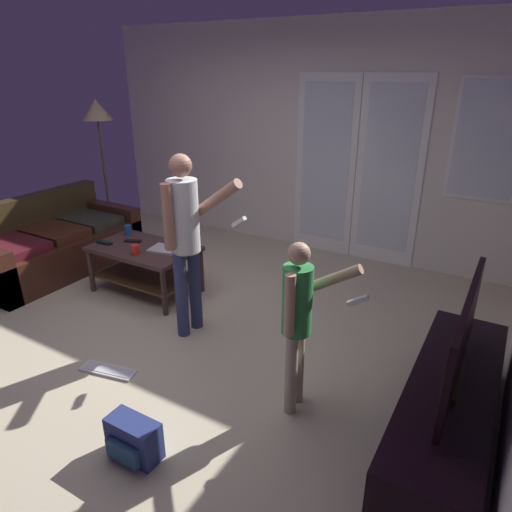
# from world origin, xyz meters

# --- Properties ---
(ground_plane) EXTENTS (5.40, 5.41, 0.02)m
(ground_plane) POSITION_xyz_m (0.00, 0.00, -0.01)
(ground_plane) COLOR #C1B395
(wall_back_with_doors) EXTENTS (5.40, 0.09, 2.71)m
(wall_back_with_doors) POSITION_xyz_m (0.12, 2.67, 1.31)
(wall_back_with_doors) COLOR silver
(wall_back_with_doors) RESTS_ON ground_plane
(leather_couch) EXTENTS (0.92, 1.82, 0.81)m
(leather_couch) POSITION_xyz_m (-1.99, 0.53, 0.28)
(leather_couch) COLOR #381D15
(leather_couch) RESTS_ON ground_plane
(coffee_table) EXTENTS (1.04, 0.64, 0.49)m
(coffee_table) POSITION_xyz_m (-0.67, 0.63, 0.36)
(coffee_table) COLOR #3F2A28
(coffee_table) RESTS_ON ground_plane
(tv_stand) EXTENTS (0.49, 1.77, 0.42)m
(tv_stand) POSITION_xyz_m (2.34, 0.03, 0.21)
(tv_stand) COLOR black
(tv_stand) RESTS_ON ground_plane
(flat_screen_tv) EXTENTS (0.08, 1.20, 0.60)m
(flat_screen_tv) POSITION_xyz_m (2.33, 0.03, 0.72)
(flat_screen_tv) COLOR black
(flat_screen_tv) RESTS_ON tv_stand
(person_adult) EXTENTS (0.64, 0.42, 1.55)m
(person_adult) POSITION_xyz_m (0.20, 0.25, 0.93)
(person_adult) COLOR navy
(person_adult) RESTS_ON ground_plane
(person_child) EXTENTS (0.50, 0.35, 1.20)m
(person_child) POSITION_xyz_m (1.41, -0.17, 0.72)
(person_child) COLOR tan
(person_child) RESTS_ON ground_plane
(floor_lamp) EXTENTS (0.38, 0.38, 1.79)m
(floor_lamp) POSITION_xyz_m (-2.31, 1.68, 1.57)
(floor_lamp) COLOR #3C2421
(floor_lamp) RESTS_ON ground_plane
(backpack) EXTENTS (0.33, 0.20, 0.25)m
(backpack) POSITION_xyz_m (0.77, -1.05, 0.12)
(backpack) COLOR navy
(backpack) RESTS_ON ground_plane
(loose_keyboard) EXTENTS (0.46, 0.22, 0.02)m
(loose_keyboard) POSITION_xyz_m (0.01, -0.55, 0.01)
(loose_keyboard) COLOR white
(loose_keyboard) RESTS_ON ground_plane
(laptop_closed) EXTENTS (0.34, 0.28, 0.02)m
(laptop_closed) POSITION_xyz_m (-0.42, 0.67, 0.50)
(laptop_closed) COLOR #B4ADAF
(laptop_closed) RESTS_ON coffee_table
(cup_near_edge) EXTENTS (0.08, 0.08, 0.09)m
(cup_near_edge) POSITION_xyz_m (-0.60, 0.44, 0.54)
(cup_near_edge) COLOR red
(cup_near_edge) RESTS_ON coffee_table
(cup_by_laptop) EXTENTS (0.07, 0.07, 0.10)m
(cup_by_laptop) POSITION_xyz_m (-1.07, 0.81, 0.54)
(cup_by_laptop) COLOR #1C499A
(cup_by_laptop) RESTS_ON coffee_table
(tv_remote_black) EXTENTS (0.17, 0.07, 0.02)m
(tv_remote_black) POSITION_xyz_m (-1.07, 0.49, 0.50)
(tv_remote_black) COLOR black
(tv_remote_black) RESTS_ON coffee_table
(dvd_remote_slim) EXTENTS (0.18, 0.11, 0.02)m
(dvd_remote_slim) POSITION_xyz_m (-0.86, 0.67, 0.50)
(dvd_remote_slim) COLOR black
(dvd_remote_slim) RESTS_ON coffee_table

